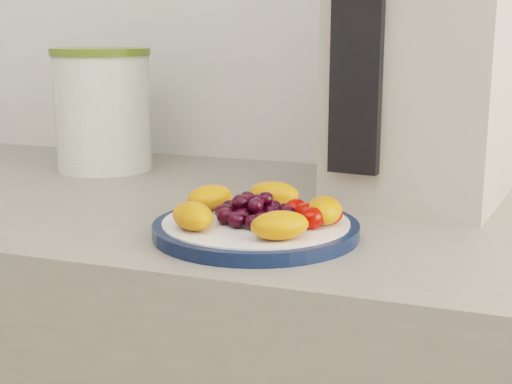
% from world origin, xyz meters
% --- Properties ---
extents(plate_rim, '(0.23, 0.23, 0.01)m').
position_xyz_m(plate_rim, '(0.03, 1.05, 0.91)').
color(plate_rim, '#0C1836').
rests_on(plate_rim, counter).
extents(plate_face, '(0.21, 0.21, 0.02)m').
position_xyz_m(plate_face, '(0.03, 1.05, 0.91)').
color(plate_face, white).
rests_on(plate_face, counter).
extents(canister, '(0.20, 0.20, 0.18)m').
position_xyz_m(canister, '(-0.34, 1.33, 0.99)').
color(canister, '#4E6B26').
rests_on(canister, counter).
extents(canister_lid, '(0.20, 0.20, 0.01)m').
position_xyz_m(canister_lid, '(-0.34, 1.33, 1.09)').
color(canister_lid, '#546921').
rests_on(canister_lid, canister).
extents(appliance_body, '(0.25, 0.32, 0.36)m').
position_xyz_m(appliance_body, '(0.18, 1.33, 1.08)').
color(appliance_body, '#B6AA9C').
rests_on(appliance_body, counter).
extents(appliance_panel, '(0.06, 0.03, 0.27)m').
position_xyz_m(appliance_panel, '(0.11, 1.19, 1.09)').
color(appliance_panel, black).
rests_on(appliance_panel, appliance_body).
extents(fruit_plate, '(0.20, 0.19, 0.03)m').
position_xyz_m(fruit_plate, '(0.03, 1.05, 0.93)').
color(fruit_plate, orange).
rests_on(fruit_plate, plate_face).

